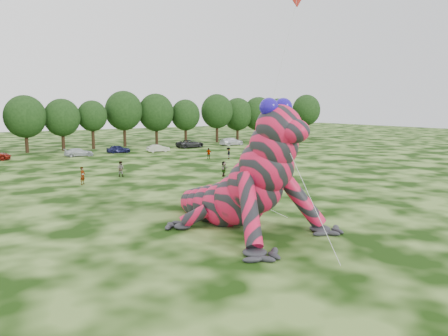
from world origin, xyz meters
name	(u,v)px	position (x,y,z in m)	size (l,w,h in m)	color
ground	(315,219)	(0.00, 0.00, 0.00)	(240.00, 240.00, 0.00)	#16330A
inflatable_gecko	(227,163)	(-5.97, 2.06, 4.16)	(14.01, 16.63, 8.32)	red
flying_kite	(293,14)	(6.08, 9.62, 15.97)	(3.87, 3.06, 18.09)	red
tree_7	(25,124)	(-10.08, 56.80, 4.74)	(6.68, 6.01, 9.48)	black
tree_8	(62,125)	(-4.22, 56.99, 4.47)	(6.14, 5.53, 8.94)	black
tree_9	(93,125)	(1.06, 57.35, 4.34)	(5.27, 4.74, 8.68)	black
tree_10	(124,119)	(7.40, 58.58, 5.25)	(7.09, 6.38, 10.50)	black
tree_11	(156,119)	(13.79, 58.20, 5.03)	(7.01, 6.31, 10.07)	black
tree_12	(186,122)	(20.01, 57.74, 4.49)	(5.99, 5.39, 8.97)	black
tree_13	(217,118)	(27.13, 57.13, 5.06)	(6.83, 6.15, 10.13)	black
tree_14	(238,119)	(33.46, 58.72, 4.70)	(6.82, 6.14, 9.40)	black
tree_15	(258,118)	(38.47, 57.77, 4.82)	(7.17, 6.45, 9.63)	black
tree_16	(278,118)	(45.45, 59.37, 4.69)	(6.26, 5.63, 9.37)	black
tree_17	(306,116)	(51.95, 56.66, 5.15)	(6.98, 6.28, 10.30)	black
car_3	(79,152)	(-4.22, 46.81, 0.63)	(1.76, 4.33, 1.26)	silver
car_4	(118,149)	(2.54, 48.18, 0.65)	(1.54, 3.83, 1.30)	#171844
car_5	(158,148)	(8.69, 46.01, 0.63)	(1.33, 3.80, 1.25)	beige
car_6	(190,144)	(16.79, 49.80, 0.74)	(2.44, 5.30, 1.47)	#29292C
car_7	(232,142)	(25.86, 49.60, 0.75)	(2.09, 5.14, 1.49)	white
spectator_0	(83,176)	(-10.05, 22.21, 0.89)	(0.65, 0.43, 1.78)	gray
spectator_2	(228,153)	(13.49, 31.75, 0.85)	(1.10, 0.63, 1.71)	gray
spectator_1	(120,169)	(-5.22, 24.92, 0.86)	(0.83, 0.65, 1.71)	gray
spectator_3	(209,153)	(11.13, 33.42, 0.80)	(0.94, 0.39, 1.61)	gray
spectator_5	(224,169)	(4.52, 18.86, 0.85)	(1.57, 0.50, 1.69)	gray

